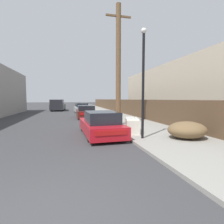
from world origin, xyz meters
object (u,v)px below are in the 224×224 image
(discarded_fridge, at_px, (132,125))
(utility_pole, at_px, (118,64))
(pickup_truck, at_px, (58,105))
(parked_sports_car_red, at_px, (100,124))
(brush_pile, at_px, (187,130))
(car_parked_mid, at_px, (86,112))
(street_lamp, at_px, (143,76))
(car_parked_far, at_px, (81,108))

(discarded_fridge, bearing_deg, utility_pole, 105.24)
(discarded_fridge, relative_size, pickup_truck, 0.35)
(parked_sports_car_red, height_order, utility_pole, utility_pole)
(discarded_fridge, distance_m, brush_pile, 2.90)
(discarded_fridge, xyz_separation_m, utility_pole, (-0.01, 2.93, 3.92))
(car_parked_mid, bearing_deg, street_lamp, -81.14)
(car_parked_far, relative_size, brush_pile, 2.41)
(parked_sports_car_red, relative_size, pickup_truck, 0.84)
(utility_pole, bearing_deg, discarded_fridge, -89.90)
(car_parked_mid, xyz_separation_m, pickup_truck, (-3.64, 12.26, 0.33))
(discarded_fridge, distance_m, car_parked_far, 16.27)
(brush_pile, bearing_deg, street_lamp, 165.49)
(street_lamp, bearing_deg, car_parked_mid, 98.99)
(parked_sports_car_red, bearing_deg, car_parked_mid, 87.66)
(street_lamp, relative_size, brush_pile, 2.77)
(utility_pole, bearing_deg, pickup_truck, 106.22)
(parked_sports_car_red, bearing_deg, brush_pile, -32.81)
(discarded_fridge, xyz_separation_m, car_parked_mid, (-1.79, 9.32, 0.10))
(car_parked_mid, relative_size, pickup_truck, 0.74)
(car_parked_mid, xyz_separation_m, utility_pole, (1.78, -6.40, 3.82))
(car_parked_far, height_order, utility_pole, utility_pole)
(street_lamp, bearing_deg, parked_sports_car_red, 135.72)
(brush_pile, bearing_deg, pickup_truck, 107.33)
(discarded_fridge, relative_size, brush_pile, 1.06)
(discarded_fridge, distance_m, parked_sports_car_red, 1.80)
(parked_sports_car_red, distance_m, brush_pile, 4.36)
(car_parked_mid, relative_size, brush_pile, 2.28)
(street_lamp, bearing_deg, discarded_fridge, 87.86)
(pickup_truck, xyz_separation_m, street_lamp, (5.37, -23.19, 2.10))
(brush_pile, bearing_deg, discarded_fridge, 132.76)
(parked_sports_car_red, relative_size, street_lamp, 0.93)
(car_parked_mid, bearing_deg, brush_pile, -71.98)
(pickup_truck, height_order, utility_pole, utility_pole)
(car_parked_far, bearing_deg, car_parked_mid, -93.69)
(car_parked_mid, distance_m, pickup_truck, 12.79)
(car_parked_far, bearing_deg, utility_pole, -86.22)
(car_parked_far, height_order, pickup_truck, pickup_truck)
(car_parked_mid, height_order, car_parked_far, car_parked_far)
(car_parked_mid, xyz_separation_m, brush_pile, (3.75, -11.45, -0.09))
(car_parked_far, height_order, street_lamp, street_lamp)
(parked_sports_car_red, bearing_deg, discarded_fridge, -5.08)
(parked_sports_car_red, xyz_separation_m, brush_pile, (3.76, -2.21, -0.08))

